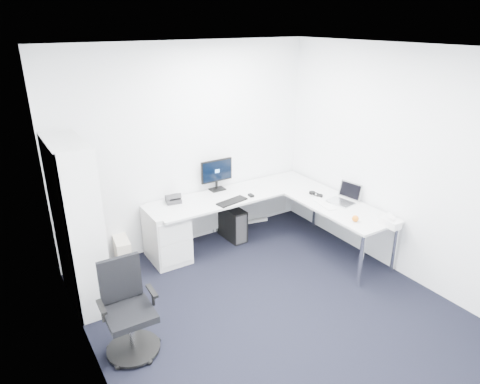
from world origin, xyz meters
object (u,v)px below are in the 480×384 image
monitor (217,175)px  laptop (341,195)px  l_desk (251,226)px  task_chair (129,312)px  bookshelf (77,225)px

monitor → laptop: (1.14, -1.25, -0.11)m
l_desk → task_chair: (-2.02, -1.04, 0.11)m
l_desk → laptop: 1.25m
task_chair → laptop: 3.02m
task_chair → laptop: bearing=8.7°
bookshelf → monitor: bookshelf is taller
l_desk → task_chair: bearing=-152.7°
laptop → bookshelf: bearing=157.5°
laptop → task_chair: bearing=177.7°
bookshelf → laptop: bookshelf is taller
monitor → laptop: monitor is taller
task_chair → monitor: monitor is taller
l_desk → bookshelf: size_ratio=1.32×
l_desk → monitor: size_ratio=5.15×
l_desk → bookshelf: 2.25m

